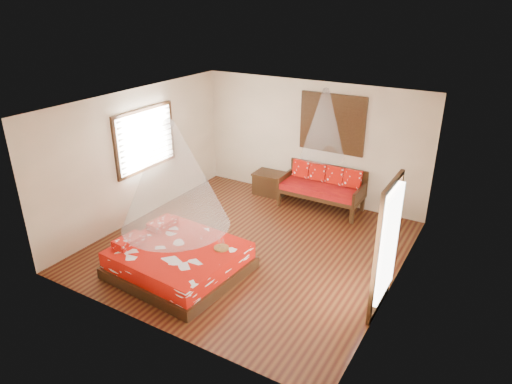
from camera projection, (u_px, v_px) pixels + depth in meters
room at (250, 180)px, 8.39m from camera, size 5.54×5.54×2.84m
bed at (179, 260)px, 8.01m from camera, size 2.23×2.05×0.64m
daybed at (323, 186)px, 10.39m from camera, size 1.89×0.84×0.97m
storage_chest at (270, 183)px, 11.19m from camera, size 0.80×0.59×0.54m
shutter_panel at (332, 124)px, 10.10m from camera, size 1.52×0.06×1.32m
window_left at (146, 139)px, 9.69m from camera, size 0.10×1.74×1.34m
glazed_door at (385, 248)px, 6.78m from camera, size 0.08×1.02×2.16m
wine_tray at (221, 246)px, 7.85m from camera, size 0.26×0.26×0.21m
mosquito_net_main at (173, 175)px, 7.36m from camera, size 1.81×1.81×1.80m
mosquito_net_daybed at (324, 124)px, 9.69m from camera, size 0.96×0.96×1.50m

